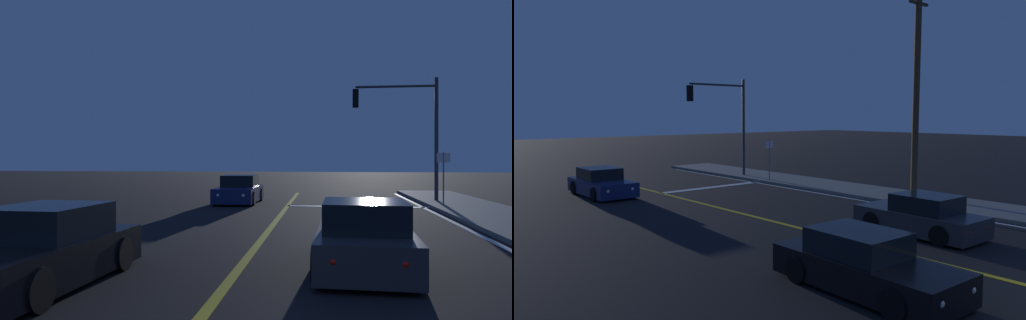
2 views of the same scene
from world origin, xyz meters
TOP-DOWN VIEW (x-y plane):
  - sidewalk_right at (7.79, 10.52)m, footprint 3.20×37.87m
  - lane_line_center at (0.00, 10.52)m, footprint 0.20×35.77m
  - lane_line_edge_right at (5.94, 10.52)m, footprint 0.16×35.77m
  - stop_bar at (3.10, 19.54)m, footprint 6.19×0.50m
  - car_side_waiting_navy at (-2.46, 20.91)m, footprint 1.98×4.40m
  - car_far_approaching_black at (-3.08, 4.49)m, footprint 1.99×4.50m
  - car_lead_oncoming_charcoal at (2.41, 6.49)m, footprint 2.01×4.23m
  - traffic_signal_near_right at (5.59, 21.84)m, footprint 4.05×0.28m
  - utility_pole_right at (8.09, 10.41)m, footprint 1.64×0.30m
  - street_sign_corner at (6.69, 19.04)m, footprint 0.56×0.06m

SIDE VIEW (x-z plane):
  - lane_line_center at x=0.00m, z-range 0.00..0.01m
  - lane_line_edge_right at x=5.94m, z-range 0.00..0.01m
  - stop_bar at x=3.10m, z-range 0.00..0.01m
  - sidewalk_right at x=7.79m, z-range 0.00..0.15m
  - car_lead_oncoming_charcoal at x=2.41m, z-range -0.09..1.25m
  - car_far_approaching_black at x=-3.08m, z-range -0.09..1.25m
  - car_side_waiting_navy at x=-2.46m, z-range -0.09..1.25m
  - street_sign_corner at x=6.69m, z-range 0.42..2.86m
  - traffic_signal_near_right at x=5.59m, z-range 1.01..7.07m
  - utility_pole_right at x=8.09m, z-range 0.19..10.48m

